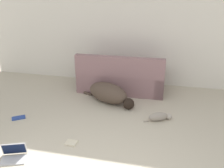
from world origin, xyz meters
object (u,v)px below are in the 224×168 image
(dog, at_px, (109,93))
(cat, at_px, (160,117))
(couch, at_px, (121,79))
(book_cream, at_px, (71,143))
(laptop_open, at_px, (14,153))
(book_blue, at_px, (19,118))

(dog, distance_m, cat, 1.20)
(couch, relative_size, dog, 1.54)
(couch, relative_size, cat, 3.77)
(cat, distance_m, book_cream, 1.66)
(couch, height_order, dog, couch)
(cat, relative_size, book_cream, 2.87)
(cat, relative_size, laptop_open, 1.26)
(cat, bearing_deg, book_cream, -167.22)
(couch, bearing_deg, dog, 78.32)
(laptop_open, xyz_separation_m, book_cream, (0.67, 0.50, -0.06))
(dog, xyz_separation_m, book_cream, (-0.24, -1.56, -0.19))
(book_blue, distance_m, book_cream, 1.35)
(cat, bearing_deg, book_blue, 165.87)
(dog, bearing_deg, cat, -0.77)
(cat, distance_m, book_blue, 2.60)
(laptop_open, bearing_deg, cat, 17.19)
(dog, height_order, book_blue, dog)
(cat, xyz_separation_m, book_cream, (-1.31, -1.03, -0.06))
(couch, bearing_deg, book_cream, 79.94)
(dog, distance_m, book_blue, 1.82)
(dog, height_order, laptop_open, dog)
(laptop_open, distance_m, book_cream, 0.84)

